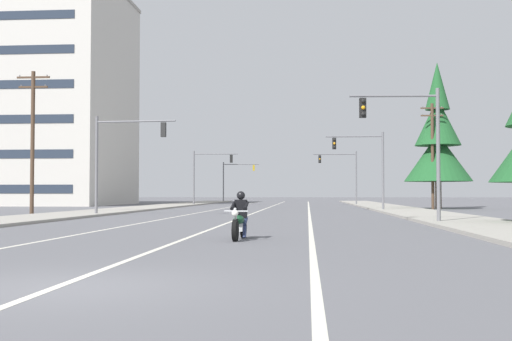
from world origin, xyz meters
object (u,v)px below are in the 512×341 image
(traffic_signal_far_right, at_px, (344,169))
(apartment_building_far_left_block, at_px, (29,97))
(traffic_signal_near_right, at_px, (413,135))
(traffic_signal_mid_right, at_px, (366,159))
(utility_pole_right_far, at_px, (432,152))
(motorcycle_with_rider, at_px, (240,220))
(utility_pole_left_near, at_px, (33,137))
(conifer_tree_right_verge_far, at_px, (438,141))
(traffic_signal_mid_left, at_px, (207,169))
(traffic_signal_near_left, at_px, (119,149))
(traffic_signal_far_left, at_px, (234,175))

(traffic_signal_far_right, relative_size, apartment_building_far_left_block, 0.24)
(traffic_signal_near_right, relative_size, traffic_signal_mid_right, 1.00)
(utility_pole_right_far, bearing_deg, motorcycle_with_rider, -109.29)
(utility_pole_left_near, bearing_deg, conifer_tree_right_verge_far, 29.09)
(traffic_signal_near_right, distance_m, traffic_signal_far_right, 43.92)
(traffic_signal_mid_left, bearing_deg, apartment_building_far_left_block, 175.28)
(traffic_signal_near_left, xyz_separation_m, utility_pole_left_near, (-6.59, 2.24, 1.02))
(utility_pole_left_near, distance_m, utility_pole_right_far, 32.75)
(traffic_signal_near_left, xyz_separation_m, traffic_signal_far_left, (0.28, 59.28, 0.03))
(traffic_signal_mid_left, relative_size, traffic_signal_far_right, 1.00)
(traffic_signal_near_right, bearing_deg, traffic_signal_mid_left, 111.12)
(conifer_tree_right_verge_far, relative_size, apartment_building_far_left_block, 0.51)
(traffic_signal_mid_left, xyz_separation_m, traffic_signal_far_right, (15.59, 1.86, -0.01))
(traffic_signal_mid_left, distance_m, utility_pole_left_near, 31.39)
(utility_pole_left_near, relative_size, conifer_tree_right_verge_far, 0.73)
(traffic_signal_near_right, xyz_separation_m, traffic_signal_mid_right, (-0.19, 20.84, 0.03))
(conifer_tree_right_verge_far, bearing_deg, traffic_signal_mid_left, 148.63)
(traffic_signal_mid_right, height_order, utility_pole_left_near, utility_pole_left_near)
(motorcycle_with_rider, xyz_separation_m, traffic_signal_mid_left, (-9.39, 52.29, 3.53))
(traffic_signal_mid_left, height_order, utility_pole_right_far, utility_pole_right_far)
(traffic_signal_far_left, bearing_deg, conifer_tree_right_verge_far, -60.42)
(utility_pole_left_near, bearing_deg, traffic_signal_far_left, 83.13)
(traffic_signal_mid_right, bearing_deg, conifer_tree_right_verge_far, 45.91)
(conifer_tree_right_verge_far, bearing_deg, traffic_signal_far_right, 115.05)
(apartment_building_far_left_block, bearing_deg, traffic_signal_near_left, -58.01)
(apartment_building_far_left_block, bearing_deg, utility_pole_right_far, -21.46)
(motorcycle_with_rider, xyz_separation_m, utility_pole_right_far, (12.86, 36.75, 4.34))
(traffic_signal_mid_left, height_order, apartment_building_far_left_block, apartment_building_far_left_block)
(traffic_signal_far_right, xyz_separation_m, utility_pole_left_near, (-22.41, -32.48, 1.03))
(conifer_tree_right_verge_far, bearing_deg, utility_pole_right_far, -116.88)
(traffic_signal_near_right, xyz_separation_m, traffic_signal_far_right, (-0.66, 43.91, 0.06))
(traffic_signal_far_right, distance_m, conifer_tree_right_verge_far, 17.64)
(motorcycle_with_rider, xyz_separation_m, utility_pole_left_near, (-16.21, 21.66, 4.55))
(traffic_signal_near_left, distance_m, utility_pole_right_far, 28.39)
(traffic_signal_near_left, bearing_deg, traffic_signal_far_right, 65.52)
(traffic_signal_near_left, height_order, utility_pole_right_far, utility_pole_right_far)
(traffic_signal_far_right, xyz_separation_m, utility_pole_right_far, (6.66, -17.40, 0.82))
(conifer_tree_right_verge_far, bearing_deg, traffic_signal_near_right, -103.57)
(conifer_tree_right_verge_far, bearing_deg, apartment_building_far_left_block, 160.57)
(traffic_signal_mid_right, xyz_separation_m, apartment_building_far_left_block, (-37.93, 23.02, 8.89))
(motorcycle_with_rider, height_order, traffic_signal_near_left, traffic_signal_near_left)
(utility_pole_right_far, bearing_deg, apartment_building_far_left_block, 158.54)
(traffic_signal_far_left, distance_m, utility_pole_right_far, 47.47)
(traffic_signal_near_right, distance_m, traffic_signal_far_left, 70.35)
(conifer_tree_right_verge_far, bearing_deg, utility_pole_left_near, -150.91)
(traffic_signal_mid_right, height_order, traffic_signal_far_left, same)
(traffic_signal_near_right, distance_m, traffic_signal_mid_right, 20.84)
(motorcycle_with_rider, xyz_separation_m, traffic_signal_near_left, (-9.61, 19.42, 3.53))
(traffic_signal_mid_left, bearing_deg, conifer_tree_right_verge_far, -31.37)
(traffic_signal_far_left, height_order, utility_pole_left_near, utility_pole_left_near)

